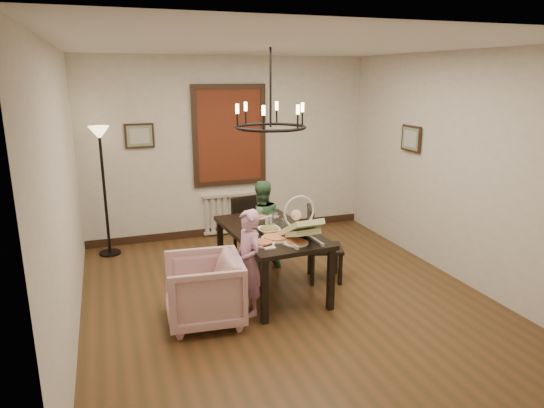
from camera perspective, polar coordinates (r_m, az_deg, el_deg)
room_shell at (r=5.65m, az=0.32°, el=3.60°), size 4.51×5.00×2.81m
dining_table at (r=5.72m, az=-0.16°, el=-3.84°), size 1.03×1.67×0.75m
chair_far at (r=6.61m, az=-2.48°, el=-3.20°), size 0.48×0.48×0.91m
chair_right at (r=6.09m, az=6.27°, el=-4.68°), size 0.53×0.53×0.95m
armchair at (r=5.14m, az=-8.01°, el=-9.98°), size 0.85×0.84×0.72m
elderly_woman at (r=5.24m, az=-2.77°, el=-7.89°), size 0.29×0.39×0.96m
seated_man at (r=6.45m, az=-1.32°, el=-3.30°), size 0.50×0.40×0.99m
baby_bouncer at (r=5.26m, az=3.39°, el=-2.60°), size 0.43×0.56×0.35m
salad_bowl at (r=5.56m, az=-0.34°, el=-3.08°), size 0.30×0.30×0.07m
pizza_platter at (r=5.37m, az=0.53°, el=-3.95°), size 0.33×0.33×0.04m
drinking_glass at (r=5.67m, az=1.36°, el=-2.43°), size 0.06×0.06×0.13m
window_blinds at (r=7.60m, az=-5.01°, el=8.02°), size 1.00×0.03×1.40m
radiator at (r=7.87m, az=-4.84°, el=-1.04°), size 0.92×0.12×0.62m
picture_back at (r=7.39m, az=-15.32°, el=7.74°), size 0.42×0.03×0.36m
picture_right at (r=7.09m, az=16.03°, el=7.41°), size 0.03×0.42×0.36m
floor_lamp at (r=7.19m, az=-19.09°, el=1.17°), size 0.30×0.30×1.80m
chandelier at (r=5.44m, az=-0.17°, el=9.03°), size 0.80×0.80×0.04m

